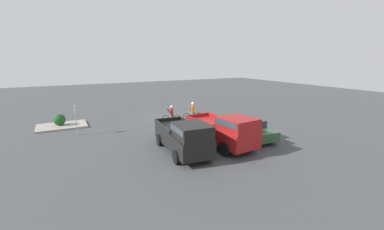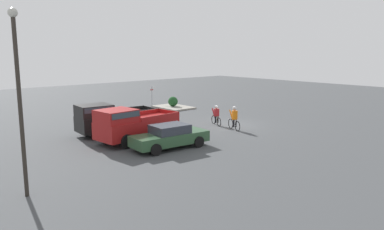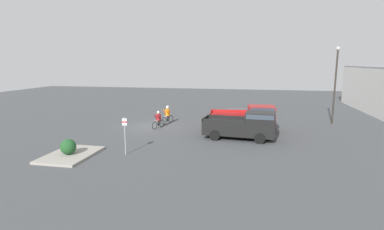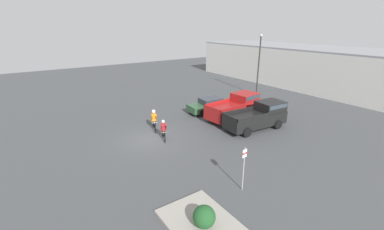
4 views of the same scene
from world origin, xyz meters
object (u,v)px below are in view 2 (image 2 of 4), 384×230
object	(u,v)px
pickup_truck_0	(133,124)
fire_lane_sign	(152,97)
lamppost	(19,90)
shrub	(173,101)
pickup_truck_1	(111,118)
cyclist_0	(216,115)
sedan_0	(170,136)
cyclist_1	(234,117)

from	to	relation	value
pickup_truck_0	fire_lane_sign	size ratio (longest dim) A/B	2.26
lamppost	shrub	world-z (taller)	lamppost
pickup_truck_1	lamppost	world-z (taller)	lamppost
pickup_truck_1	cyclist_0	world-z (taller)	pickup_truck_1
pickup_truck_0	cyclist_0	distance (m)	7.82
fire_lane_sign	shrub	distance (m)	3.62
sedan_0	cyclist_1	distance (m)	6.83
cyclist_1	fire_lane_sign	distance (m)	10.10
pickup_truck_0	fire_lane_sign	xyz separation A→B (m)	(8.35, -7.43, 0.33)
cyclist_0	lamppost	distance (m)	16.97
pickup_truck_1	shrub	size ratio (longest dim) A/B	5.67
lamppost	shrub	distance (m)	23.81
cyclist_0	lamppost	size ratio (longest dim) A/B	0.22
sedan_0	pickup_truck_0	bearing A→B (deg)	16.11
sedan_0	lamppost	world-z (taller)	lamppost
cyclist_1	shrub	xyz separation A→B (m)	(11.18, -3.22, -0.27)
sedan_0	pickup_truck_0	distance (m)	2.91
cyclist_0	pickup_truck_1	bearing A→B (deg)	71.86
cyclist_0	lamppost	world-z (taller)	lamppost
lamppost	cyclist_1	bearing A→B (deg)	-79.03
pickup_truck_1	cyclist_0	size ratio (longest dim) A/B	3.41
pickup_truck_0	shrub	xyz separation A→B (m)	(9.44, -10.77, -0.52)
pickup_truck_0	lamppost	bearing A→B (deg)	120.68
cyclist_0	sedan_0	bearing A→B (deg)	113.97
fire_lane_sign	lamppost	world-z (taller)	lamppost
fire_lane_sign	pickup_truck_1	bearing A→B (deg)	126.75
sedan_0	cyclist_1	xyz separation A→B (m)	(1.03, -6.75, 0.18)
sedan_0	cyclist_0	distance (m)	7.66
cyclist_0	fire_lane_sign	size ratio (longest dim) A/B	0.66
sedan_0	cyclist_0	bearing A→B (deg)	-66.03
cyclist_0	cyclist_1	world-z (taller)	cyclist_1
shrub	cyclist_0	bearing A→B (deg)	161.89
lamppost	fire_lane_sign	bearing A→B (deg)	-49.69
sedan_0	pickup_truck_1	bearing A→B (deg)	7.06
pickup_truck_0	lamppost	distance (m)	9.81
sedan_0	shrub	bearing A→B (deg)	-39.27
cyclist_0	shrub	world-z (taller)	cyclist_0
pickup_truck_1	cyclist_0	bearing A→B (deg)	-108.14
sedan_0	lamppost	xyz separation A→B (m)	(-1.99, 8.81, 3.51)
fire_lane_sign	pickup_truck_0	bearing A→B (deg)	138.33
pickup_truck_0	fire_lane_sign	distance (m)	11.18
pickup_truck_1	lamppost	distance (m)	11.56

